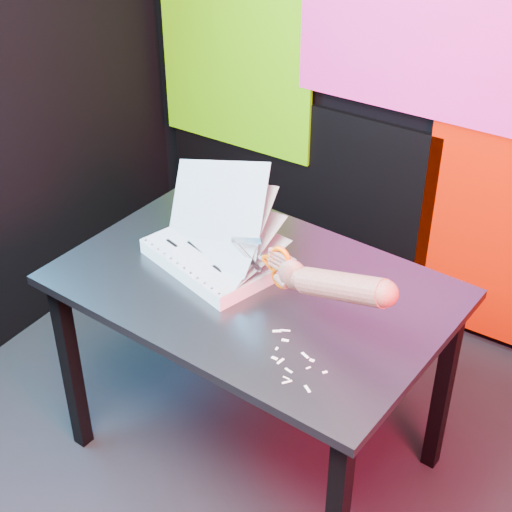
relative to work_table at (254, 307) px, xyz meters
The scene contains 7 objects.
room 0.87m from the work_table, 56.60° to the right, with size 3.01×3.01×2.71m.
backdrop 1.12m from the work_table, 70.90° to the left, with size 2.88×0.05×2.08m.
work_table is the anchor object (origin of this frame).
printout_stack 0.21m from the work_table, 168.62° to the left, with size 0.49×0.41×0.38m.
scissors 0.27m from the work_table, 26.02° to the right, with size 0.24×0.06×0.14m.
hand_forearm 0.44m from the work_table, 17.63° to the right, with size 0.42×0.14×0.19m.
paper_clippings 0.37m from the work_table, 40.44° to the right, with size 0.22×0.20×0.00m.
Camera 1 is at (0.77, -1.18, 2.17)m, focal length 55.00 mm.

